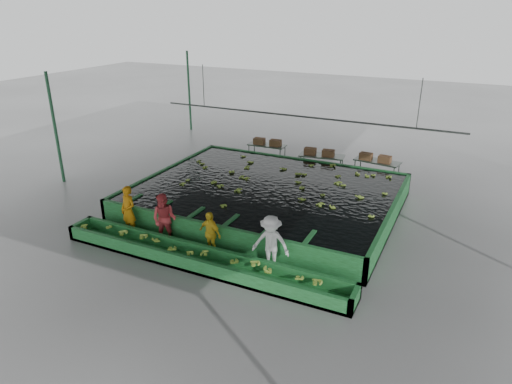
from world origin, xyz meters
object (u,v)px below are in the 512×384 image
at_px(worker_c, 210,233).
at_px(worker_b, 164,219).
at_px(worker_a, 128,211).
at_px(packing_table_left, 267,153).
at_px(worker_d, 271,243).
at_px(packing_table_right, 376,170).
at_px(box_stack_right, 375,161).
at_px(sorting_trough, 199,259).
at_px(box_stack_mid, 319,155).
at_px(flotation_tank, 267,196).
at_px(packing_table_mid, 321,165).
at_px(box_stack_left, 267,145).

bearing_deg(worker_c, worker_b, -167.12).
relative_size(worker_a, packing_table_left, 0.92).
bearing_deg(worker_d, packing_table_right, 75.37).
xyz_separation_m(worker_b, packing_table_right, (5.17, 9.34, -0.43)).
relative_size(worker_d, packing_table_left, 0.93).
bearing_deg(worker_d, box_stack_right, 75.88).
bearing_deg(worker_a, worker_c, 11.01).
distance_m(sorting_trough, box_stack_mid, 9.73).
xyz_separation_m(worker_d, box_stack_mid, (-1.45, 8.89, 0.06)).
distance_m(worker_a, box_stack_mid, 9.76).
distance_m(flotation_tank, box_stack_mid, 4.66).
height_order(flotation_tank, worker_c, worker_c).
height_order(worker_a, packing_table_mid, worker_a).
height_order(worker_d, packing_table_right, worker_d).
bearing_deg(packing_table_mid, box_stack_right, 6.43).
distance_m(flotation_tank, box_stack_left, 5.86).
xyz_separation_m(worker_d, packing_table_mid, (-1.33, 8.98, -0.42)).
bearing_deg(worker_c, worker_a, -167.12).
height_order(packing_table_mid, box_stack_left, box_stack_left).
bearing_deg(packing_table_mid, worker_b, -106.22).
xyz_separation_m(worker_b, box_stack_mid, (2.49, 8.89, 0.07)).
xyz_separation_m(sorting_trough, worker_d, (2.09, 0.80, 0.66)).
bearing_deg(box_stack_left, worker_a, -95.88).
xyz_separation_m(flotation_tank, packing_table_right, (3.32, 5.04, 0.02)).
distance_m(flotation_tank, box_stack_right, 5.93).
relative_size(flotation_tank, box_stack_mid, 7.00).
height_order(sorting_trough, packing_table_left, packing_table_left).
distance_m(worker_b, box_stack_right, 10.55).
bearing_deg(worker_d, box_stack_left, 107.92).
height_order(worker_a, box_stack_mid, worker_a).
relative_size(packing_table_right, box_stack_mid, 1.44).
height_order(packing_table_mid, box_stack_mid, box_stack_mid).
relative_size(worker_a, box_stack_right, 1.25).
height_order(packing_table_left, box_stack_left, box_stack_left).
xyz_separation_m(flotation_tank, worker_d, (2.09, -4.30, 0.46)).
xyz_separation_m(worker_c, packing_table_left, (-2.39, 9.68, -0.31)).
distance_m(worker_c, packing_table_mid, 9.02).
relative_size(worker_d, packing_table_mid, 0.86).
distance_m(sorting_trough, worker_a, 3.55).
height_order(packing_table_right, box_stack_mid, box_stack_mid).
xyz_separation_m(packing_table_mid, box_stack_right, (2.46, 0.28, 0.46)).
bearing_deg(box_stack_left, worker_d, -64.97).
distance_m(sorting_trough, packing_table_right, 10.68).
xyz_separation_m(sorting_trough, packing_table_left, (-2.45, 10.48, 0.19)).
bearing_deg(worker_c, box_stack_mid, 98.33).
bearing_deg(flotation_tank, box_stack_left, 114.29).
distance_m(sorting_trough, box_stack_right, 10.58).
height_order(worker_b, worker_d, worker_d).
distance_m(packing_table_left, box_stack_right, 5.71).
xyz_separation_m(flotation_tank, box_stack_right, (3.23, 4.95, 0.49)).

